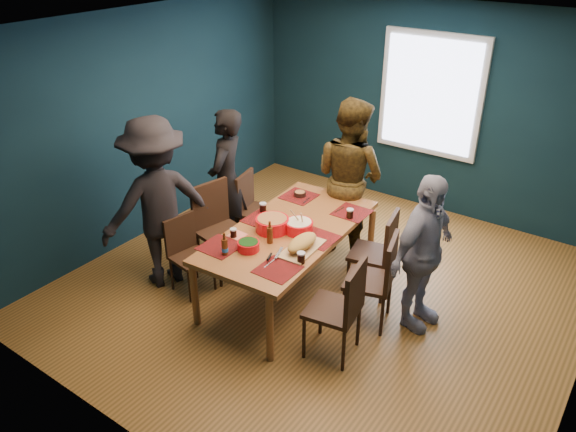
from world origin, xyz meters
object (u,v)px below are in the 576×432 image
at_px(dining_table, 290,235).
at_px(cutting_board, 302,244).
at_px(chair_left_far, 253,204).
at_px(bowl_salad, 272,224).
at_px(person_near_left, 157,204).
at_px(chair_right_far, 380,248).
at_px(chair_left_mid, 217,222).
at_px(person_far_left, 227,181).
at_px(chair_right_mid, 379,274).
at_px(bowl_herbs, 248,245).
at_px(bowl_dumpling, 299,226).
at_px(person_right, 423,254).
at_px(chair_left_near, 186,248).
at_px(chair_right_near, 343,304).
at_px(person_back, 350,177).

height_order(dining_table, cutting_board, cutting_board).
relative_size(chair_left_far, bowl_salad, 2.70).
height_order(person_near_left, cutting_board, person_near_left).
bearing_deg(person_near_left, chair_right_far, 142.44).
relative_size(dining_table, person_near_left, 1.13).
bearing_deg(chair_left_mid, chair_left_far, 106.68).
relative_size(person_far_left, bowl_salad, 5.11).
bearing_deg(chair_right_mid, bowl_herbs, -164.42).
relative_size(chair_right_mid, bowl_salad, 2.88).
distance_m(bowl_salad, cutting_board, 0.47).
xyz_separation_m(bowl_salad, bowl_dumpling, (0.23, 0.13, -0.01)).
height_order(chair_left_mid, person_right, person_right).
distance_m(chair_left_far, bowl_herbs, 1.49).
distance_m(chair_right_mid, person_right, 0.45).
xyz_separation_m(chair_left_near, bowl_dumpling, (1.06, 0.53, 0.36)).
xyz_separation_m(chair_right_far, chair_right_mid, (0.22, -0.47, 0.02)).
relative_size(chair_left_mid, person_right, 0.65).
xyz_separation_m(chair_right_mid, person_far_left, (-2.13, 0.31, 0.29)).
bearing_deg(person_near_left, bowl_salad, 134.71).
distance_m(chair_left_far, chair_right_far, 1.72).
bearing_deg(person_near_left, cutting_board, 124.29).
bearing_deg(person_near_left, person_right, 132.39).
distance_m(chair_left_far, chair_right_mid, 2.01).
height_order(chair_right_mid, bowl_dumpling, bowl_dumpling).
bearing_deg(chair_left_near, person_far_left, 112.83).
bearing_deg(chair_right_near, bowl_herbs, 173.14).
relative_size(person_right, bowl_salad, 4.72).
distance_m(person_near_left, cutting_board, 1.63).
distance_m(person_back, cutting_board, 1.48).
xyz_separation_m(dining_table, chair_left_far, (-0.97, 0.61, -0.18)).
height_order(chair_left_mid, chair_right_near, chair_left_mid).
bearing_deg(bowl_dumpling, chair_right_far, 40.49).
distance_m(dining_table, bowl_herbs, 0.57).
height_order(chair_left_near, cutting_board, cutting_board).
relative_size(chair_right_near, person_back, 0.53).
relative_size(chair_right_near, bowl_herbs, 4.63).
xyz_separation_m(person_far_left, person_near_left, (-0.11, -0.96, 0.08)).
distance_m(chair_right_far, person_back, 1.04).
distance_m(chair_right_near, bowl_dumpling, 1.01).
height_order(dining_table, chair_left_far, chair_left_far).
xyz_separation_m(chair_left_far, chair_left_mid, (0.05, -0.69, 0.08)).
distance_m(chair_right_far, person_right, 0.64).
height_order(chair_left_far, chair_right_far, chair_right_far).
bearing_deg(bowl_dumpling, bowl_herbs, -109.01).
bearing_deg(dining_table, person_near_left, -159.07).
bearing_deg(person_far_left, person_right, 69.08).
height_order(chair_right_near, person_right, person_right).
bearing_deg(bowl_salad, chair_left_far, 138.87).
relative_size(person_far_left, bowl_herbs, 8.11).
distance_m(chair_left_mid, person_right, 2.25).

